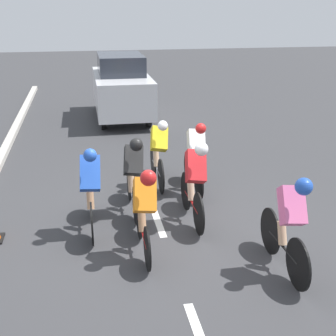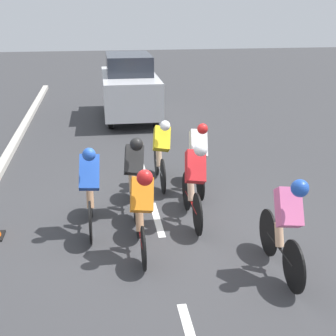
% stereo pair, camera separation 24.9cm
% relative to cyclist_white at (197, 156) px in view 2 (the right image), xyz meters
% --- Properties ---
extents(ground_plane, '(60.00, 60.00, 0.00)m').
position_rel_cyclist_white_xyz_m(ground_plane, '(0.95, 1.31, -0.77)').
color(ground_plane, '#38383A').
extents(lane_stripe_mid, '(0.12, 1.40, 0.01)m').
position_rel_cyclist_white_xyz_m(lane_stripe_mid, '(0.95, 1.13, -0.77)').
color(lane_stripe_mid, white).
rests_on(lane_stripe_mid, ground).
extents(lane_stripe_far, '(0.12, 1.40, 0.01)m').
position_rel_cyclist_white_xyz_m(lane_stripe_far, '(0.95, -2.07, -0.77)').
color(lane_stripe_far, white).
rests_on(lane_stripe_far, ground).
extents(cyclist_white, '(0.37, 1.62, 1.48)m').
position_rel_cyclist_white_xyz_m(cyclist_white, '(0.00, 0.00, 0.00)').
color(cyclist_white, black).
rests_on(cyclist_white, ground).
extents(cyclist_yellow, '(0.39, 1.74, 1.44)m').
position_rel_cyclist_white_xyz_m(cyclist_yellow, '(0.66, -0.50, -0.03)').
color(cyclist_yellow, black).
rests_on(cyclist_yellow, ground).
extents(cyclist_orange, '(0.37, 1.62, 1.45)m').
position_rel_cyclist_white_xyz_m(cyclist_orange, '(1.32, 2.31, 0.01)').
color(cyclist_orange, black).
rests_on(cyclist_orange, ground).
extents(cyclist_red, '(0.39, 1.70, 1.52)m').
position_rel_cyclist_white_xyz_m(cyclist_red, '(0.34, 1.36, 0.02)').
color(cyclist_red, black).
rests_on(cyclist_red, ground).
extents(cyclist_black, '(0.39, 1.66, 1.47)m').
position_rel_cyclist_white_xyz_m(cyclist_black, '(1.32, 0.75, 0.01)').
color(cyclist_black, black).
rests_on(cyclist_black, ground).
extents(cyclist_pink, '(0.37, 1.68, 1.52)m').
position_rel_cyclist_white_xyz_m(cyclist_pink, '(-0.58, 3.13, 0.03)').
color(cyclist_pink, black).
rests_on(cyclist_pink, ground).
extents(cyclist_blue, '(0.36, 1.68, 1.53)m').
position_rel_cyclist_white_xyz_m(cyclist_blue, '(2.08, 1.39, 0.02)').
color(cyclist_blue, black).
rests_on(cyclist_blue, ground).
extents(support_car, '(1.70, 4.00, 2.04)m').
position_rel_cyclist_white_xyz_m(support_car, '(0.87, -6.53, 0.26)').
color(support_car, black).
rests_on(support_car, ground).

